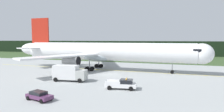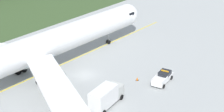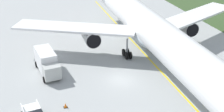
{
  "view_description": "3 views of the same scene",
  "coord_description": "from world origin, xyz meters",
  "px_view_note": "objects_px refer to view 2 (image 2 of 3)",
  "views": [
    {
      "loc": [
        15.73,
        -46.5,
        8.91
      ],
      "look_at": [
        -0.94,
        5.07,
        4.25
      ],
      "focal_mm": 31.72,
      "sensor_mm": 36.0,
      "label": 1
    },
    {
      "loc": [
        -40.91,
        -38.91,
        29.09
      ],
      "look_at": [
        1.94,
        -5.13,
        4.63
      ],
      "focal_mm": 53.91,
      "sensor_mm": 36.0,
      "label": 2
    },
    {
      "loc": [
        37.48,
        -13.63,
        22.68
      ],
      "look_at": [
        0.23,
        -1.53,
        4.19
      ],
      "focal_mm": 50.24,
      "sensor_mm": 36.0,
      "label": 3
    }
  ],
  "objects_px": {
    "airliner": "(41,48)",
    "apron_cone": "(137,79)",
    "catering_truck": "(106,96)",
    "ops_pickup_truck": "(163,77)"
  },
  "relations": [
    {
      "from": "airliner",
      "to": "ops_pickup_truck",
      "type": "height_order",
      "value": "airliner"
    },
    {
      "from": "airliner",
      "to": "apron_cone",
      "type": "relative_size",
      "value": 93.13
    },
    {
      "from": "ops_pickup_truck",
      "to": "apron_cone",
      "type": "relative_size",
      "value": 9.23
    },
    {
      "from": "ops_pickup_truck",
      "to": "apron_cone",
      "type": "xyz_separation_m",
      "value": [
        -2.39,
        3.95,
        -0.6
      ]
    },
    {
      "from": "ops_pickup_truck",
      "to": "catering_truck",
      "type": "xyz_separation_m",
      "value": [
        -12.44,
        3.07,
        0.89
      ]
    },
    {
      "from": "catering_truck",
      "to": "apron_cone",
      "type": "bearing_deg",
      "value": 5.0
    },
    {
      "from": "ops_pickup_truck",
      "to": "catering_truck",
      "type": "distance_m",
      "value": 12.85
    },
    {
      "from": "ops_pickup_truck",
      "to": "airliner",
      "type": "bearing_deg",
      "value": 119.14
    },
    {
      "from": "airliner",
      "to": "ops_pickup_truck",
      "type": "xyz_separation_m",
      "value": [
        10.99,
        -19.71,
        -4.3
      ]
    },
    {
      "from": "airliner",
      "to": "catering_truck",
      "type": "height_order",
      "value": "airliner"
    }
  ]
}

